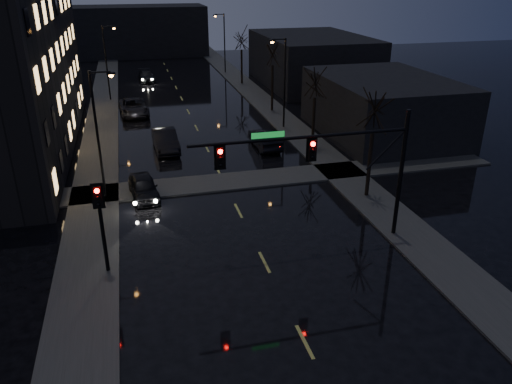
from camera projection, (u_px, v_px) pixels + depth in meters
ground at (323, 379)px, 17.68m from camera, size 160.00×160.00×0.00m
sidewalk_left at (102, 125)px, 46.74m from camera, size 3.00×140.00×0.12m
sidewalk_right at (276, 113)px, 50.58m from camera, size 3.00×140.00×0.12m
sidewalk_cross at (224, 182)px, 34.04m from camera, size 40.00×3.00×0.12m
commercial_right_near at (383, 107)px, 43.19m from camera, size 10.00×14.00×5.00m
commercial_right_far at (312, 60)px, 62.82m from camera, size 12.00×18.00×6.00m
far_block at (140, 31)px, 84.48m from camera, size 22.00×10.00×8.00m
signal_mast at (335, 157)px, 24.54m from camera, size 11.11×0.41×7.00m
signal_pole_left at (101, 216)px, 22.73m from camera, size 0.35×0.41×4.53m
tree_near at (376, 101)px, 29.45m from camera, size 3.52×3.52×8.08m
tree_mid_a at (316, 76)px, 38.47m from camera, size 3.30×3.30×7.58m
tree_mid_b at (273, 45)px, 48.79m from camera, size 3.74×3.74×8.59m
tree_far at (241, 35)px, 61.41m from camera, size 3.43×3.43×7.88m
streetlight_l_near at (100, 125)px, 29.98m from camera, size 1.53×0.28×8.00m
streetlight_l_far at (108, 57)px, 53.90m from camera, size 1.53×0.28×8.00m
streetlight_r_mid at (282, 76)px, 44.03m from camera, size 1.53×0.28×8.00m
streetlight_r_far at (223, 38)px, 68.84m from camera, size 1.53×0.28×8.00m
oncoming_car_a at (144, 187)px, 31.59m from camera, size 2.04×4.23×1.39m
oncoming_car_b at (165, 140)px, 39.95m from camera, size 1.98×5.10×1.65m
oncoming_car_c at (134, 107)px, 49.87m from camera, size 3.02×5.90×1.59m
oncoming_car_d at (146, 76)px, 65.29m from camera, size 2.21×4.79×1.36m
lead_car at (265, 138)px, 40.57m from camera, size 1.78×4.80×1.57m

